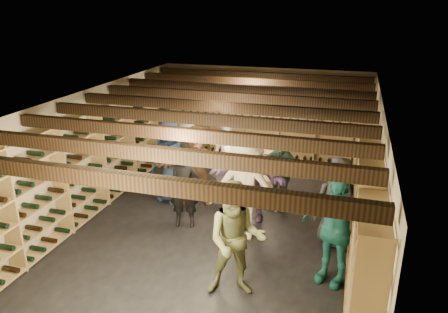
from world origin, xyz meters
The scene contains 21 objects.
ground centered at (0.00, 0.00, 0.00)m, with size 8.00×8.00×0.00m, color black.
walls centered at (0.00, 0.00, 1.20)m, with size 5.52×8.02×2.40m.
ceiling centered at (0.00, 0.00, 2.40)m, with size 5.50×8.00×0.01m, color beige.
ceiling_joists centered at (0.00, 0.00, 2.26)m, with size 5.40×7.12×0.18m.
wine_rack_left centered at (-2.57, 0.00, 1.08)m, with size 0.32×7.50×2.15m.
wine_rack_right centered at (2.57, 0.00, 1.08)m, with size 0.32×7.50×2.15m.
wine_rack_back centered at (0.00, 3.83, 1.07)m, with size 4.70×0.30×2.15m.
crate_stack_left centered at (0.24, 2.64, 0.42)m, with size 0.52×0.36×0.85m.
crate_stack_right centered at (0.35, 2.33, 0.34)m, with size 0.57×0.45×0.68m.
crate_loose centered at (0.60, 1.95, 0.09)m, with size 0.50×0.33×0.17m, color tan.
person_1 centered at (-0.57, -0.37, 0.75)m, with size 0.55×0.36×1.50m, color black.
person_2 centered at (0.88, -2.05, 0.87)m, with size 0.85×0.66×1.74m, color #5D613A.
person_3 centered at (0.58, -0.47, 0.95)m, with size 1.22×0.70×1.89m, color beige.
person_4 centered at (2.18, -1.37, 0.89)m, with size 1.04×0.43×1.77m, color #1E6D66.
person_5 centered at (-0.69, 0.58, 0.85)m, with size 1.57×0.50×1.69m, color brown.
person_6 centered at (-1.28, 0.59, 0.88)m, with size 0.86×0.56×1.76m, color #1C2B49.
person_7 centered at (-0.09, 0.86, 0.93)m, with size 0.68×0.45×1.87m, color gray.
person_9 centered at (-1.18, 1.30, 0.77)m, with size 1.00×0.57×1.54m, color #A19F93.
person_10 centered at (0.99, 0.86, 0.78)m, with size 0.91×0.38×1.55m, color #2C523E.
person_11 centered at (0.50, 0.29, 0.84)m, with size 1.55×0.49×1.68m, color #816099.
person_12 centered at (2.18, -0.30, 0.81)m, with size 0.79×0.52×1.62m, color #2F2E33.
Camera 1 is at (2.25, -7.25, 4.05)m, focal length 35.00 mm.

